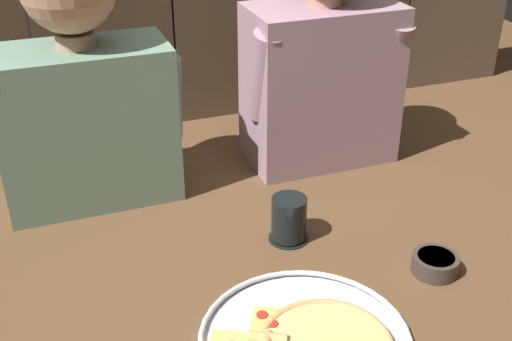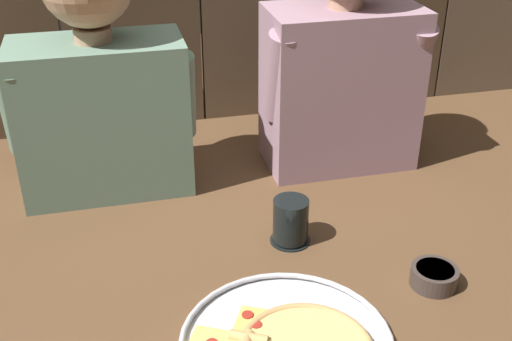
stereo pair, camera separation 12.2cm
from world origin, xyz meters
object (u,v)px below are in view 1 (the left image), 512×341
Objects in this scene: pizza_tray at (310,341)px; drinking_glass at (289,219)px; diner_left at (81,82)px; diner_right at (323,45)px; dipping_bowl at (435,263)px.

pizza_tray is 3.68× the size of drinking_glass.
diner_right is at bearing -0.02° from diner_left.
drinking_glass is at bearing 137.83° from dipping_bowl.
drinking_glass is 0.17× the size of diner_left.
diner_left is 0.57m from diner_right.
pizza_tray is at bearing -162.20° from dipping_bowl.
diner_left is 0.94× the size of diner_right.
pizza_tray is at bearing -66.90° from diner_left.
dipping_bowl is (0.31, 0.10, 0.01)m from pizza_tray.
pizza_tray is 0.75m from diner_right.
diner_left is (-0.57, 0.52, 0.26)m from dipping_bowl.
diner_right reaches higher than drinking_glass.
diner_left is (-0.35, 0.32, 0.23)m from drinking_glass.
drinking_glass is 1.10× the size of dipping_bowl.
drinking_glass is 0.46m from diner_right.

